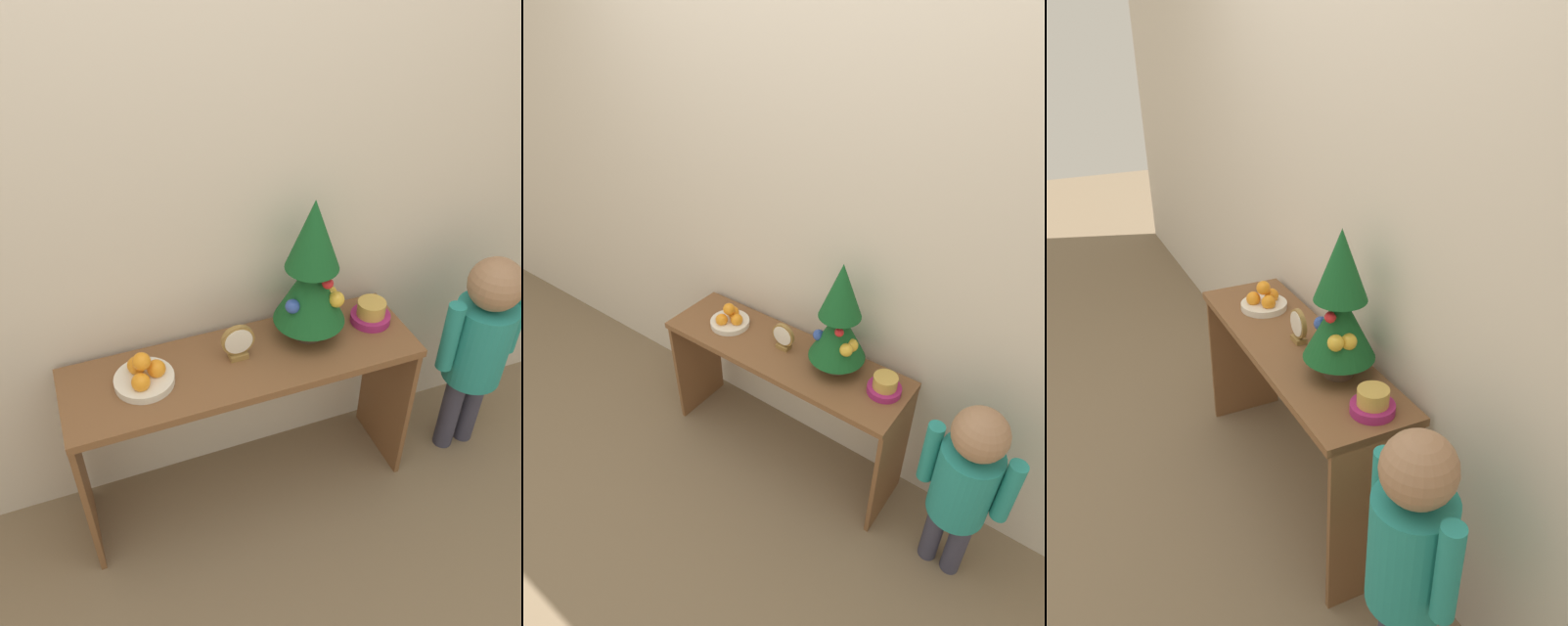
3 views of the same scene
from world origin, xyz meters
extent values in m
plane|color=#7A664C|center=(0.00, 0.00, 0.00)|extent=(12.00, 12.00, 0.00)
cube|color=beige|center=(0.00, 0.41, 1.25)|extent=(7.00, 0.05, 2.50)
cube|color=brown|center=(0.00, 0.18, 0.67)|extent=(1.23, 0.36, 0.03)
cube|color=brown|center=(-0.61, 0.18, 0.34)|extent=(0.02, 0.34, 0.69)
cube|color=brown|center=(0.61, 0.18, 0.34)|extent=(0.02, 0.34, 0.69)
cylinder|color=#4C3828|center=(0.26, 0.23, 0.71)|extent=(0.11, 0.11, 0.05)
cylinder|color=brown|center=(0.26, 0.23, 0.76)|extent=(0.02, 0.02, 0.04)
cone|color=#145123|center=(0.26, 0.23, 0.88)|extent=(0.25, 0.25, 0.25)
cone|color=#145123|center=(0.26, 0.23, 1.10)|extent=(0.18, 0.18, 0.25)
sphere|color=gold|center=(0.33, 0.17, 0.86)|extent=(0.06, 0.06, 0.06)
sphere|color=red|center=(0.30, 0.17, 0.94)|extent=(0.04, 0.04, 0.04)
sphere|color=gold|center=(0.33, 0.22, 0.85)|extent=(0.06, 0.06, 0.06)
sphere|color=#2D4CA8|center=(0.18, 0.20, 0.86)|extent=(0.05, 0.05, 0.05)
sphere|color=red|center=(0.32, 0.19, 0.84)|extent=(0.05, 0.05, 0.05)
cylinder|color=silver|center=(-0.34, 0.19, 0.70)|extent=(0.20, 0.20, 0.03)
sphere|color=orange|center=(-0.29, 0.19, 0.73)|extent=(0.06, 0.06, 0.06)
sphere|color=orange|center=(-0.35, 0.23, 0.73)|extent=(0.06, 0.06, 0.06)
sphere|color=orange|center=(-0.36, 0.15, 0.73)|extent=(0.06, 0.06, 0.06)
sphere|color=orange|center=(-0.34, 0.19, 0.78)|extent=(0.06, 0.06, 0.06)
cylinder|color=#9E2366|center=(0.51, 0.22, 0.70)|extent=(0.15, 0.15, 0.03)
cylinder|color=gold|center=(0.51, 0.22, 0.74)|extent=(0.10, 0.10, 0.05)
cube|color=olive|center=(-0.01, 0.20, 0.70)|extent=(0.06, 0.04, 0.02)
cylinder|color=olive|center=(-0.01, 0.20, 0.76)|extent=(0.12, 0.02, 0.12)
cylinder|color=white|center=(-0.01, 0.19, 0.76)|extent=(0.10, 0.00, 0.10)
cylinder|color=#38384C|center=(0.88, 0.09, 0.19)|extent=(0.08, 0.08, 0.38)
cylinder|color=#38384C|center=(0.98, 0.09, 0.19)|extent=(0.08, 0.08, 0.38)
cylinder|color=teal|center=(0.93, 0.09, 0.56)|extent=(0.23, 0.23, 0.35)
sphere|color=#997051|center=(0.93, 0.09, 0.83)|extent=(0.20, 0.20, 0.20)
cylinder|color=teal|center=(0.78, 0.09, 0.63)|extent=(0.06, 0.06, 0.29)
cylinder|color=teal|center=(1.08, 0.09, 0.63)|extent=(0.06, 0.06, 0.29)
camera|label=1|loc=(-0.49, -1.28, 2.09)|focal=35.00mm
camera|label=2|loc=(1.06, -1.24, 2.16)|focal=28.00mm
camera|label=3|loc=(1.85, -0.66, 1.83)|focal=35.00mm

